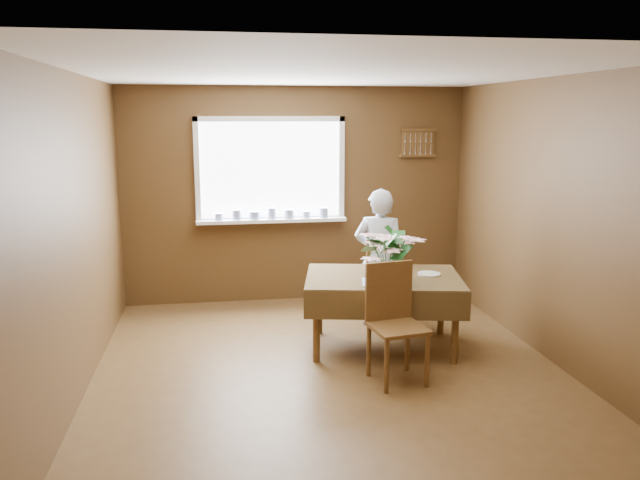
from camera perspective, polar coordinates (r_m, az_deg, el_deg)
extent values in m
plane|color=#54391C|center=(5.48, 0.96, -11.96)|extent=(4.50, 4.50, 0.00)
plane|color=white|center=(5.05, 1.06, 15.12)|extent=(4.50, 4.50, 0.00)
plane|color=brown|center=(7.32, -2.18, 4.10)|extent=(4.00, 0.00, 4.00)
plane|color=brown|center=(2.99, 8.84, -6.58)|extent=(4.00, 0.00, 4.00)
plane|color=brown|center=(5.15, -21.44, 0.30)|extent=(0.00, 4.50, 4.50)
plane|color=brown|center=(5.82, 20.78, 1.52)|extent=(0.00, 4.50, 4.50)
cube|color=white|center=(7.24, -4.55, 6.39)|extent=(1.60, 0.01, 1.10)
cube|color=white|center=(7.20, -4.61, 10.98)|extent=(1.72, 0.06, 0.06)
cube|color=white|center=(7.30, -4.47, 1.83)|extent=(1.72, 0.06, 0.06)
cube|color=white|center=(7.20, -11.17, 6.18)|extent=(0.06, 0.06, 1.22)
cube|color=white|center=(7.34, 1.97, 6.48)|extent=(0.06, 0.06, 1.22)
cube|color=white|center=(7.23, -4.42, 1.82)|extent=(1.72, 0.20, 0.04)
cylinder|color=white|center=(7.17, -9.23, 2.12)|extent=(0.09, 0.09, 0.08)
cylinder|color=white|center=(7.17, -7.62, 2.32)|extent=(0.11, 0.11, 0.12)
cylinder|color=white|center=(7.18, -6.02, 2.27)|extent=(0.12, 0.12, 0.09)
cylinder|color=white|center=(7.19, -4.42, 2.46)|extent=(0.10, 0.10, 0.13)
cylinder|color=white|center=(7.21, -2.83, 2.41)|extent=(0.11, 0.11, 0.10)
cylinder|color=white|center=(7.24, -1.24, 2.36)|extent=(0.09, 0.09, 0.08)
cylinder|color=white|center=(7.27, 0.33, 2.54)|extent=(0.11, 0.11, 0.12)
cube|color=brown|center=(7.56, 8.91, 8.77)|extent=(0.40, 0.03, 0.30)
cube|color=brown|center=(7.54, 8.98, 9.90)|extent=(0.44, 0.04, 0.03)
cube|color=brown|center=(7.56, 8.91, 7.63)|extent=(0.44, 0.04, 0.03)
cylinder|color=brown|center=(5.58, -0.34, -7.98)|extent=(0.06, 0.06, 0.65)
cylinder|color=brown|center=(5.67, 12.25, -7.94)|extent=(0.06, 0.06, 0.65)
cylinder|color=brown|center=(6.31, -0.06, -5.68)|extent=(0.06, 0.06, 0.65)
cylinder|color=brown|center=(6.38, 11.04, -5.69)|extent=(0.06, 0.06, 0.65)
cube|color=brown|center=(5.85, 5.82, -3.60)|extent=(1.52, 1.16, 0.04)
cube|color=#3A2A15|center=(5.85, 5.82, -3.37)|extent=(1.59, 1.23, 0.01)
cube|color=#3A2A15|center=(5.42, 6.13, -6.01)|extent=(1.40, 0.29, 0.26)
cube|color=#3A2A15|center=(6.35, 5.51, -3.42)|extent=(1.40, 0.29, 0.26)
cube|color=#3A2A15|center=(5.88, -1.17, -4.57)|extent=(0.20, 0.95, 0.26)
cube|color=#3A2A15|center=(5.97, 12.65, -4.59)|extent=(0.20, 0.95, 0.26)
cube|color=#4F8DE0|center=(5.63, 5.98, -3.86)|extent=(0.46, 0.38, 0.01)
cylinder|color=brown|center=(7.01, 5.92, -4.96)|extent=(0.04, 0.04, 0.42)
cylinder|color=brown|center=(6.88, 3.34, -5.22)|extent=(0.04, 0.04, 0.42)
cylinder|color=brown|center=(6.72, 7.08, -5.71)|extent=(0.04, 0.04, 0.42)
cylinder|color=brown|center=(6.59, 4.40, -6.00)|extent=(0.04, 0.04, 0.42)
cube|color=brown|center=(6.74, 5.22, -3.63)|extent=(0.45, 0.45, 0.03)
cube|color=brown|center=(6.51, 5.88, -1.90)|extent=(0.39, 0.09, 0.47)
cylinder|color=brown|center=(5.03, 6.11, -11.43)|extent=(0.04, 0.04, 0.45)
cylinder|color=brown|center=(5.18, 9.77, -10.84)|extent=(0.04, 0.04, 0.45)
cylinder|color=brown|center=(5.34, 4.48, -10.05)|extent=(0.04, 0.04, 0.45)
cylinder|color=brown|center=(5.48, 7.98, -9.55)|extent=(0.04, 0.04, 0.45)
cube|color=brown|center=(5.17, 7.15, -7.99)|extent=(0.48, 0.48, 0.03)
cube|color=brown|center=(5.26, 6.30, -4.63)|extent=(0.42, 0.10, 0.50)
imported|color=white|center=(6.48, 5.44, -1.63)|extent=(0.62, 0.51, 1.44)
cylinder|color=white|center=(5.67, 6.15, -3.10)|extent=(0.10, 0.10, 0.13)
cylinder|color=#33662D|center=(5.65, 6.17, -2.10)|extent=(0.06, 0.06, 0.09)
cylinder|color=white|center=(5.96, 9.95, -3.08)|extent=(0.22, 0.22, 0.01)
cube|color=silver|center=(5.67, 6.99, -3.71)|extent=(0.10, 0.24, 0.00)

